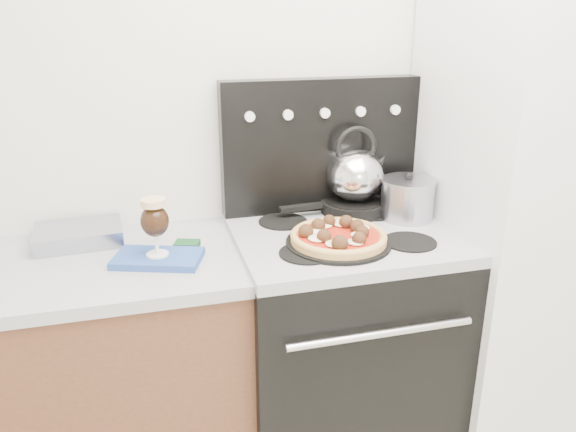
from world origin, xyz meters
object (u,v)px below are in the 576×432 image
object	(u,v)px
tea_kettle	(355,170)
skillet	(354,206)
stock_pot	(407,200)
beer_glass	(155,227)
pizza_pan	(338,243)
pizza	(339,235)
oven_mitt	(158,258)
fridge	(521,209)
base_cabinet	(27,396)
stove_body	(339,349)

from	to	relation	value
tea_kettle	skillet	bearing A→B (deg)	0.00
stock_pot	beer_glass	bearing A→B (deg)	-172.92
pizza_pan	stock_pot	distance (m)	0.38
beer_glass	pizza	size ratio (longest dim) A/B	0.60
pizza_pan	pizza	world-z (taller)	pizza
beer_glass	oven_mitt	bearing A→B (deg)	0.00
skillet	stock_pot	xyz separation A→B (m)	(0.17, -0.12, 0.05)
tea_kettle	oven_mitt	bearing A→B (deg)	-156.55
fridge	pizza_pan	bearing A→B (deg)	-174.27
beer_glass	pizza_pan	world-z (taller)	beer_glass
fridge	oven_mitt	bearing A→B (deg)	-179.32
base_cabinet	fridge	bearing A→B (deg)	-1.59
pizza	beer_glass	bearing A→B (deg)	174.17
base_cabinet	pizza_pan	size ratio (longest dim) A/B	4.14
base_cabinet	stock_pot	distance (m)	1.49
fridge	oven_mitt	xyz separation A→B (m)	(-1.34, -0.02, -0.04)
fridge	tea_kettle	size ratio (longest dim) A/B	7.87
beer_glass	skillet	size ratio (longest dim) A/B	0.76
fridge	pizza_pan	distance (m)	0.76
base_cabinet	skillet	bearing A→B (deg)	7.67
pizza	stock_pot	world-z (taller)	stock_pot
skillet	oven_mitt	bearing A→B (deg)	-163.01
stove_body	pizza_pan	size ratio (longest dim) A/B	2.51
stove_body	skillet	size ratio (longest dim) A/B	3.50
fridge	skillet	xyz separation A→B (m)	(-0.59, 0.21, -0.01)
fridge	beer_glass	world-z (taller)	fridge
fridge	stock_pot	bearing A→B (deg)	166.95
base_cabinet	pizza_pan	world-z (taller)	pizza_pan
oven_mitt	pizza_pan	xyz separation A→B (m)	(0.59, -0.06, 0.01)
pizza	tea_kettle	distance (m)	0.36
base_cabinet	stock_pot	world-z (taller)	stock_pot
oven_mitt	stock_pot	distance (m)	0.93
stove_body	skillet	distance (m)	0.55
stock_pot	pizza_pan	bearing A→B (deg)	-152.43
stove_body	tea_kettle	xyz separation A→B (m)	(0.11, 0.19, 0.65)
pizza	stock_pot	xyz separation A→B (m)	(0.33, 0.17, 0.04)
tea_kettle	fridge	bearing A→B (deg)	-13.50
tea_kettle	stock_pot	world-z (taller)	tea_kettle
tea_kettle	stove_body	bearing A→B (deg)	-114.11
oven_mitt	pizza	distance (m)	0.59
base_cabinet	beer_glass	xyz separation A→B (m)	(0.46, -0.07, 0.59)
stove_body	tea_kettle	world-z (taller)	tea_kettle
stove_body	skillet	bearing A→B (deg)	59.43
stove_body	fridge	xyz separation A→B (m)	(0.70, -0.03, 0.51)
oven_mitt	pizza_pan	distance (m)	0.59
beer_glass	pizza	bearing A→B (deg)	-5.83
base_cabinet	oven_mitt	size ratio (longest dim) A/B	5.34
beer_glass	fridge	bearing A→B (deg)	0.68
pizza_pan	skillet	distance (m)	0.33
beer_glass	tea_kettle	bearing A→B (deg)	16.99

